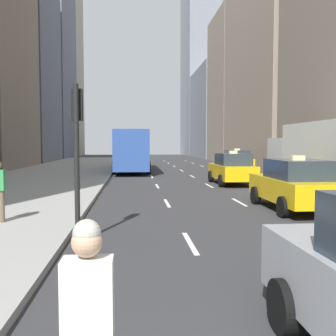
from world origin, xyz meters
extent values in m
cube|color=#9E9E99|center=(-7.00, 27.00, 0.07)|extent=(8.00, 66.00, 0.15)
cube|color=white|center=(-0.20, 8.00, 0.01)|extent=(0.12, 2.00, 0.01)
cube|color=white|center=(-0.20, 14.00, 0.01)|extent=(0.12, 2.00, 0.01)
cube|color=white|center=(-0.20, 20.00, 0.01)|extent=(0.12, 2.00, 0.01)
cube|color=white|center=(-0.20, 26.00, 0.01)|extent=(0.12, 2.00, 0.01)
cube|color=white|center=(-0.20, 32.00, 0.01)|extent=(0.12, 2.00, 0.01)
cube|color=white|center=(-0.20, 38.00, 0.01)|extent=(0.12, 2.00, 0.01)
cube|color=white|center=(-0.20, 44.00, 0.01)|extent=(0.12, 2.00, 0.01)
cube|color=white|center=(-0.20, 50.00, 0.01)|extent=(0.12, 2.00, 0.01)
cube|color=white|center=(2.60, 8.00, 0.01)|extent=(0.12, 2.00, 0.01)
cube|color=white|center=(2.60, 14.00, 0.01)|extent=(0.12, 2.00, 0.01)
cube|color=white|center=(2.60, 20.00, 0.01)|extent=(0.12, 2.00, 0.01)
cube|color=white|center=(2.60, 26.00, 0.01)|extent=(0.12, 2.00, 0.01)
cube|color=white|center=(2.60, 32.00, 0.01)|extent=(0.12, 2.00, 0.01)
cube|color=white|center=(2.60, 38.00, 0.01)|extent=(0.12, 2.00, 0.01)
cube|color=white|center=(2.60, 44.00, 0.01)|extent=(0.12, 2.00, 0.01)
cube|color=white|center=(2.60, 50.00, 0.01)|extent=(0.12, 2.00, 0.01)
cube|color=white|center=(5.40, 14.00, 0.01)|extent=(0.12, 2.00, 0.01)
cube|color=white|center=(5.40, 20.00, 0.01)|extent=(0.12, 2.00, 0.01)
cube|color=white|center=(5.40, 26.00, 0.01)|extent=(0.12, 2.00, 0.01)
cube|color=white|center=(5.40, 32.00, 0.01)|extent=(0.12, 2.00, 0.01)
cube|color=white|center=(5.40, 38.00, 0.01)|extent=(0.12, 2.00, 0.01)
cube|color=white|center=(5.40, 44.00, 0.01)|extent=(0.12, 2.00, 0.01)
cube|color=white|center=(5.40, 50.00, 0.01)|extent=(0.12, 2.00, 0.01)
cube|color=slate|center=(-14.00, 47.82, 10.57)|extent=(6.00, 12.05, 21.15)
cube|color=slate|center=(-14.00, 61.27, 18.89)|extent=(6.00, 12.94, 37.78)
cube|color=#A89E89|center=(-14.00, 73.50, 17.98)|extent=(6.00, 10.65, 35.96)
cube|color=gray|center=(12.00, 49.20, 9.30)|extent=(6.00, 10.23, 18.61)
cube|color=gray|center=(12.00, 63.05, 7.17)|extent=(6.00, 15.99, 14.35)
cube|color=gray|center=(12.00, 78.54, 16.99)|extent=(6.00, 14.23, 33.99)
cube|color=yellow|center=(4.00, 12.17, 0.71)|extent=(1.80, 4.40, 0.76)
cube|color=#28333D|center=(4.00, 11.90, 1.41)|extent=(1.58, 2.29, 0.64)
cube|color=#F2E599|center=(4.00, 11.90, 1.80)|extent=(0.44, 0.20, 0.14)
cylinder|color=black|center=(3.10, 13.53, 0.33)|extent=(0.22, 0.66, 0.66)
cylinder|color=black|center=(4.90, 13.53, 0.33)|extent=(0.22, 0.66, 0.66)
cylinder|color=black|center=(3.10, 10.80, 0.33)|extent=(0.22, 0.66, 0.66)
cube|color=yellow|center=(4.00, 20.66, 0.71)|extent=(1.80, 4.40, 0.76)
cube|color=#28333D|center=(4.00, 20.39, 1.41)|extent=(1.58, 2.29, 0.64)
cube|color=#F2E599|center=(4.00, 20.39, 1.80)|extent=(0.44, 0.20, 0.14)
cylinder|color=black|center=(3.10, 22.02, 0.33)|extent=(0.22, 0.66, 0.66)
cylinder|color=black|center=(4.90, 22.02, 0.33)|extent=(0.22, 0.66, 0.66)
cylinder|color=black|center=(3.10, 19.29, 0.33)|extent=(0.22, 0.66, 0.66)
cylinder|color=black|center=(4.90, 19.29, 0.33)|extent=(0.22, 0.66, 0.66)
cube|color=yellow|center=(6.80, 30.27, 0.71)|extent=(1.80, 4.40, 0.76)
cube|color=#28333D|center=(6.80, 30.01, 1.41)|extent=(1.58, 2.29, 0.64)
cube|color=#F2E599|center=(6.80, 30.01, 1.80)|extent=(0.44, 0.20, 0.14)
cylinder|color=black|center=(5.90, 31.64, 0.33)|extent=(0.22, 0.66, 0.66)
cylinder|color=black|center=(7.70, 31.64, 0.33)|extent=(0.22, 0.66, 0.66)
cylinder|color=black|center=(5.90, 28.91, 0.33)|extent=(0.22, 0.66, 0.66)
cylinder|color=black|center=(7.70, 28.91, 0.33)|extent=(0.22, 0.66, 0.66)
cylinder|color=black|center=(0.30, 3.67, 0.33)|extent=(0.22, 0.66, 0.66)
cube|color=#2D519E|center=(-1.60, 31.42, 1.80)|extent=(2.50, 11.60, 2.90)
cube|color=#28333D|center=(-1.60, 37.17, 2.15)|extent=(2.30, 0.12, 1.40)
cube|color=#28333D|center=(-2.81, 31.42, 2.15)|extent=(0.08, 9.86, 1.10)
cube|color=yellow|center=(-1.60, 37.17, 3.05)|extent=(1.50, 0.10, 0.36)
cylinder|color=black|center=(-2.85, 35.01, 0.50)|extent=(0.30, 1.00, 1.00)
cylinder|color=black|center=(-0.35, 35.01, 0.50)|extent=(0.30, 1.00, 1.00)
cylinder|color=black|center=(-2.85, 28.23, 0.50)|extent=(0.30, 1.00, 1.00)
cylinder|color=black|center=(-0.35, 28.23, 0.50)|extent=(0.30, 1.00, 1.00)
cube|color=silver|center=(6.80, 18.69, 1.50)|extent=(2.10, 2.40, 2.10)
cube|color=#28333D|center=(6.80, 19.84, 1.80)|extent=(1.90, 0.10, 0.90)
cylinder|color=black|center=(5.75, 18.69, 0.45)|extent=(0.28, 0.90, 0.90)
cylinder|color=black|center=(7.85, 18.69, 0.45)|extent=(0.28, 0.90, 0.90)
cylinder|color=black|center=(5.65, 13.29, 0.45)|extent=(0.28, 0.90, 0.90)
cube|color=silver|center=(-1.81, 2.00, 1.19)|extent=(0.36, 0.22, 0.56)
sphere|color=tan|center=(-1.81, 2.00, 1.58)|extent=(0.22, 0.22, 0.22)
sphere|color=#B2AD9E|center=(-1.81, 2.00, 1.65)|extent=(0.20, 0.20, 0.20)
cylinder|color=brown|center=(-5.01, 10.09, 0.58)|extent=(0.14, 0.14, 0.86)
cylinder|color=black|center=(-2.75, 8.25, 1.80)|extent=(0.12, 0.12, 3.60)
cube|color=black|center=(-2.75, 8.43, 3.15)|extent=(0.24, 0.20, 0.72)
sphere|color=red|center=(-2.75, 8.54, 3.38)|extent=(0.14, 0.14, 0.14)
sphere|color=#4C3F14|center=(-2.75, 8.54, 3.15)|extent=(0.14, 0.14, 0.14)
sphere|color=#198C2D|center=(-2.75, 8.54, 2.92)|extent=(0.14, 0.14, 0.14)
camera|label=1|loc=(-1.49, -0.75, 2.27)|focal=42.00mm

